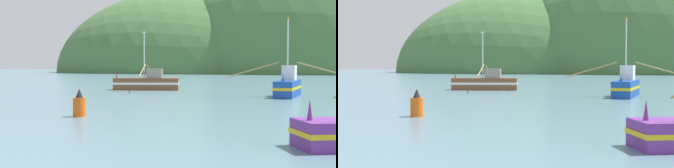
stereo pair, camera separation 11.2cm
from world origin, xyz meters
TOP-DOWN VIEW (x-y plane):
  - hill_mid_left at (-38.37, 179.37)m, footprint 115.03×92.02m
  - hill_far_left at (-28.98, 259.44)m, footprint 184.01×147.21m
  - hill_mid_right at (7.36, 178.19)m, footprint 116.54×93.23m
  - hill_far_right at (-85.14, 233.93)m, footprint 80.65×64.52m
  - fishing_boat_blue at (5.10, 38.37)m, footprint 11.00×6.79m
  - fishing_boat_brown at (-10.82, 45.18)m, footprint 7.80×13.11m
  - channel_buoy at (-5.55, 18.67)m, footprint 0.71×0.71m

SIDE VIEW (x-z plane):
  - hill_mid_left at x=-38.37m, z-range -34.55..34.55m
  - hill_far_left at x=-28.98m, z-range -48.23..48.23m
  - hill_mid_right at x=7.36m, z-range -47.27..47.27m
  - hill_far_right at x=-85.14m, z-range -18.02..18.02m
  - channel_buoy at x=-5.55m, z-range -0.14..1.41m
  - fishing_boat_brown at x=-10.82m, z-range -2.50..4.22m
  - fishing_boat_blue at x=5.10m, z-range -2.61..4.52m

